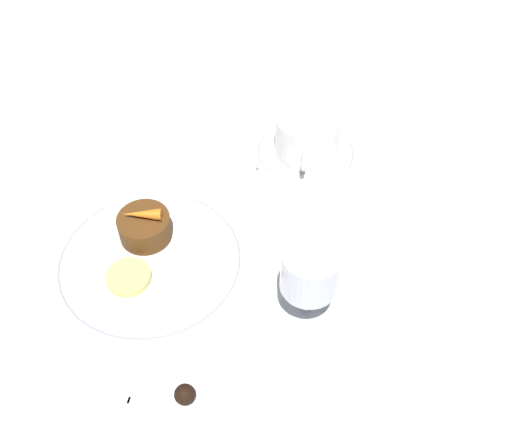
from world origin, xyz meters
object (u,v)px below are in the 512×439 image
at_px(coffee_cup, 307,134).
at_px(dessert_cake, 145,227).
at_px(dinner_plate, 151,262).
at_px(wine_glass, 310,274).
at_px(fork, 113,397).

distance_m(coffee_cup, dessert_cake, 0.29).
xyz_separation_m(coffee_cup, dessert_cake, (0.20, -0.20, -0.01)).
distance_m(dinner_plate, wine_glass, 0.22).
bearing_deg(dinner_plate, fork, 0.43).
xyz_separation_m(wine_glass, fork, (0.14, -0.21, -0.08)).
height_order(dinner_plate, coffee_cup, coffee_cup).
bearing_deg(fork, wine_glass, 124.51).
bearing_deg(wine_glass, dinner_plate, -101.75).
bearing_deg(fork, dinner_plate, -179.57).
relative_size(coffee_cup, wine_glass, 1.06).
bearing_deg(dessert_cake, dinner_plate, 20.65).
distance_m(dinner_plate, fork, 0.19).
relative_size(dinner_plate, fork, 1.40).
xyz_separation_m(dinner_plate, coffee_cup, (-0.24, 0.19, 0.04)).
height_order(coffee_cup, dessert_cake, coffee_cup).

